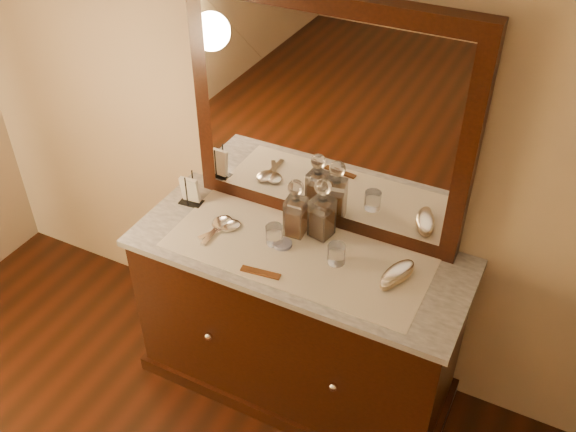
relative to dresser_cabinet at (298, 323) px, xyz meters
The scene contains 18 objects.
dresser_cabinet is the anchor object (origin of this frame).
dresser_plinth 0.37m from the dresser_cabinet, ahead, with size 1.46×0.59×0.08m, color black.
knob_left 0.42m from the dresser_cabinet, 136.47° to the right, with size 0.04×0.04×0.04m, color silver.
knob_right 0.42m from the dresser_cabinet, 43.53° to the right, with size 0.04×0.04×0.04m, color silver.
marble_top 0.42m from the dresser_cabinet, ahead, with size 1.44×0.59×0.03m, color silver.
mirror_frame 0.97m from the dresser_cabinet, 90.00° to the left, with size 1.20×0.08×1.00m, color black.
mirror_glass 0.96m from the dresser_cabinet, 90.00° to the left, with size 1.06×0.01×0.86m, color white.
lace_runner 0.44m from the dresser_cabinet, 90.00° to the right, with size 1.10×0.45×0.00m, color silver.
pin_dish 0.46m from the dresser_cabinet, behind, with size 0.08×0.08×0.01m, color white.
comb 0.50m from the dresser_cabinet, 109.95° to the right, with size 0.17×0.03×0.01m, color brown.
napkin_rack 0.78m from the dresser_cabinet, behind, with size 0.11×0.07×0.16m.
decanter_left 0.56m from the dresser_cabinet, 123.54° to the left, with size 0.09×0.09×0.27m.
decanter_right 0.57m from the dresser_cabinet, 71.95° to the left, with size 0.10×0.10×0.29m.
brush_near 0.62m from the dresser_cabinet, ahead, with size 0.08×0.15×0.04m.
brush_far 0.63m from the dresser_cabinet, ahead, with size 0.13×0.19×0.05m.
hand_mirror_outer 0.59m from the dresser_cabinet, behind, with size 0.09×0.22×0.02m.
hand_mirror_inner 0.57m from the dresser_cabinet, behind, with size 0.14×0.20×0.02m.
tumblers 0.49m from the dresser_cabinet, ahead, with size 0.36×0.08×0.08m.
Camera 1 is at (0.87, 0.13, 2.59)m, focal length 39.89 mm.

